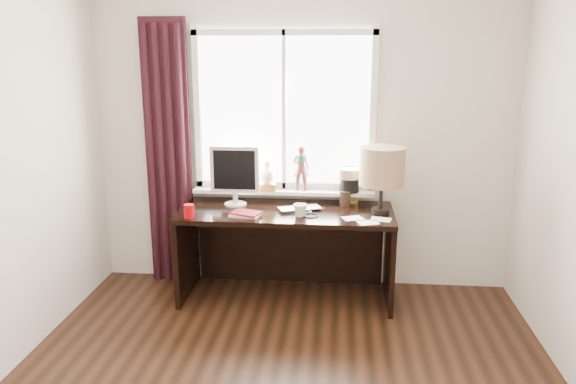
# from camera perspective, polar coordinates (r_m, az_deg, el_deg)

# --- Properties ---
(wall_back) EXTENTS (3.50, 0.00, 2.60)m
(wall_back) POSITION_cam_1_polar(r_m,az_deg,el_deg) (4.71, 1.47, 5.82)
(wall_back) COLOR beige
(wall_back) RESTS_ON ground
(laptop) EXTENTS (0.39, 0.32, 0.03)m
(laptop) POSITION_cam_1_polar(r_m,az_deg,el_deg) (4.47, 1.22, -1.71)
(laptop) COLOR silver
(laptop) RESTS_ON desk
(mug) EXTENTS (0.14, 0.14, 0.10)m
(mug) POSITION_cam_1_polar(r_m,az_deg,el_deg) (4.30, 1.25, -1.83)
(mug) COLOR white
(mug) RESTS_ON desk
(red_cup) EXTENTS (0.08, 0.08, 0.10)m
(red_cup) POSITION_cam_1_polar(r_m,az_deg,el_deg) (4.34, -10.03, -1.91)
(red_cup) COLOR #980307
(red_cup) RESTS_ON desk
(window) EXTENTS (1.52, 0.22, 1.40)m
(window) POSITION_cam_1_polar(r_m,az_deg,el_deg) (4.67, -0.31, 5.76)
(window) COLOR white
(window) RESTS_ON ground
(curtain) EXTENTS (0.38, 0.09, 2.25)m
(curtain) POSITION_cam_1_polar(r_m,az_deg,el_deg) (4.86, -12.09, 3.56)
(curtain) COLOR black
(curtain) RESTS_ON floor
(desk) EXTENTS (1.70, 0.70, 0.75)m
(desk) POSITION_cam_1_polar(r_m,az_deg,el_deg) (4.64, -0.06, -4.42)
(desk) COLOR black
(desk) RESTS_ON floor
(monitor) EXTENTS (0.40, 0.18, 0.49)m
(monitor) POSITION_cam_1_polar(r_m,az_deg,el_deg) (4.57, -5.43, 2.03)
(monitor) COLOR beige
(monitor) RESTS_ON desk
(notebook_stack) EXTENTS (0.26, 0.21, 0.03)m
(notebook_stack) POSITION_cam_1_polar(r_m,az_deg,el_deg) (4.34, -4.32, -2.22)
(notebook_stack) COLOR beige
(notebook_stack) RESTS_ON desk
(brush_holder) EXTENTS (0.09, 0.09, 0.25)m
(brush_holder) POSITION_cam_1_polar(r_m,az_deg,el_deg) (4.62, 5.83, -0.61)
(brush_holder) COLOR black
(brush_holder) RESTS_ON desk
(icon_frame) EXTENTS (0.10, 0.04, 0.13)m
(icon_frame) POSITION_cam_1_polar(r_m,az_deg,el_deg) (4.69, 6.50, -0.37)
(icon_frame) COLOR gold
(icon_frame) RESTS_ON desk
(table_lamp) EXTENTS (0.35, 0.35, 0.52)m
(table_lamp) POSITION_cam_1_polar(r_m,az_deg,el_deg) (4.39, 9.55, 2.51)
(table_lamp) COLOR black
(table_lamp) RESTS_ON desk
(loose_papers) EXTENTS (0.39, 0.26, 0.00)m
(loose_papers) POSITION_cam_1_polar(r_m,az_deg,el_deg) (4.26, 8.05, -2.84)
(loose_papers) COLOR white
(loose_papers) RESTS_ON desk
(desk_cables) EXTENTS (0.23, 0.36, 0.01)m
(desk_cables) POSITION_cam_1_polar(r_m,az_deg,el_deg) (4.42, 2.42, -2.03)
(desk_cables) COLOR black
(desk_cables) RESTS_ON desk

